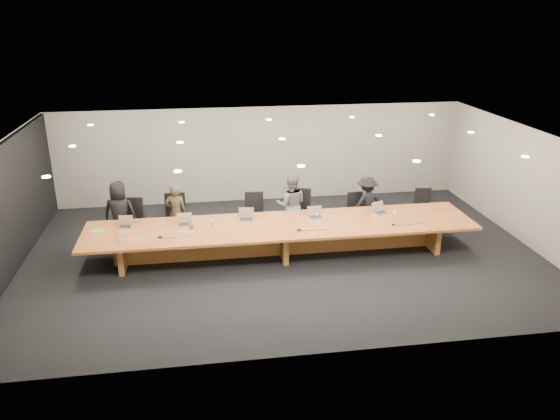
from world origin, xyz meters
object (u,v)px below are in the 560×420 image
at_px(chair_far_left, 133,221).
at_px(chair_right, 357,212).
at_px(paper_cup_near, 317,215).
at_px(mic_right, 394,224).
at_px(water_bottle, 213,224).
at_px(mic_left, 160,237).
at_px(laptop_c, 246,215).
at_px(laptop_d, 316,213).
at_px(person_c, 291,205).
at_px(chair_mid_left, 254,215).
at_px(amber_mug, 191,227).
at_px(laptop_b, 185,220).
at_px(laptop_a, 125,222).
at_px(paper_cup_far, 395,212).
at_px(chair_mid_right, 300,212).
at_px(laptop_e, 381,208).
at_px(person_d, 367,203).
at_px(person_a, 120,213).
at_px(person_b, 176,213).
at_px(chair_far_right, 424,208).
at_px(chair_left, 176,218).
at_px(mic_center, 299,230).
at_px(av_box, 123,240).
at_px(conference_table, 282,234).

xyz_separation_m(chair_far_left, chair_right, (5.67, -0.07, -0.06)).
relative_size(paper_cup_near, mic_right, 0.73).
relative_size(water_bottle, mic_left, 1.50).
relative_size(laptop_c, laptop_d, 1.05).
relative_size(person_c, mic_left, 12.74).
relative_size(chair_mid_left, amber_mug, 10.20).
height_order(laptop_b, laptop_c, laptop_c).
distance_m(laptop_d, mic_right, 1.83).
bearing_deg(mic_left, paper_cup_near, 10.70).
height_order(chair_far_left, mic_left, chair_far_left).
distance_m(laptop_a, paper_cup_far, 6.39).
xyz_separation_m(chair_mid_right, laptop_e, (1.83, -0.84, 0.31)).
relative_size(person_d, paper_cup_near, 18.13).
relative_size(amber_mug, paper_cup_near, 1.42).
height_order(chair_right, person_a, person_a).
bearing_deg(laptop_b, laptop_d, -2.84).
distance_m(person_b, laptop_e, 5.03).
bearing_deg(water_bottle, mic_left, -161.03).
bearing_deg(chair_mid_right, chair_far_right, 16.15).
bearing_deg(laptop_c, chair_far_right, 17.41).
distance_m(chair_left, laptop_e, 5.04).
distance_m(water_bottle, paper_cup_near, 2.51).
relative_size(paper_cup_far, mic_right, 0.89).
bearing_deg(paper_cup_far, paper_cup_near, 176.69).
bearing_deg(chair_left, chair_far_right, -0.85).
xyz_separation_m(person_b, water_bottle, (0.86, -1.17, 0.12)).
distance_m(chair_mid_right, person_c, 0.34).
distance_m(laptop_b, laptop_c, 1.43).
bearing_deg(laptop_a, chair_mid_left, 22.37).
distance_m(chair_mid_right, person_b, 3.12).
height_order(laptop_a, mic_center, laptop_a).
xyz_separation_m(person_a, person_d, (6.20, 0.06, -0.09)).
distance_m(chair_far_left, mic_left, 1.77).
xyz_separation_m(person_b, paper_cup_far, (5.26, -0.99, 0.07)).
distance_m(chair_far_right, laptop_c, 4.86).
distance_m(chair_far_left, paper_cup_far, 6.41).
distance_m(chair_right, laptop_e, 0.96).
bearing_deg(person_b, amber_mug, 117.63).
bearing_deg(chair_far_right, laptop_a, -163.78).
xyz_separation_m(chair_mid_right, chair_far_right, (3.32, 0.01, -0.08)).
xyz_separation_m(laptop_e, av_box, (-6.03, -0.76, -0.12)).
height_order(amber_mug, mic_center, amber_mug).
bearing_deg(av_box, person_d, -2.04).
height_order(paper_cup_near, mic_center, paper_cup_near).
xyz_separation_m(chair_far_left, water_bottle, (1.92, -1.18, 0.29)).
bearing_deg(paper_cup_near, conference_table, -158.31).
relative_size(laptop_a, amber_mug, 2.93).
bearing_deg(mic_right, chair_mid_left, 152.33).
xyz_separation_m(person_a, laptop_c, (2.99, -0.77, 0.09)).
distance_m(person_b, laptop_d, 3.44).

